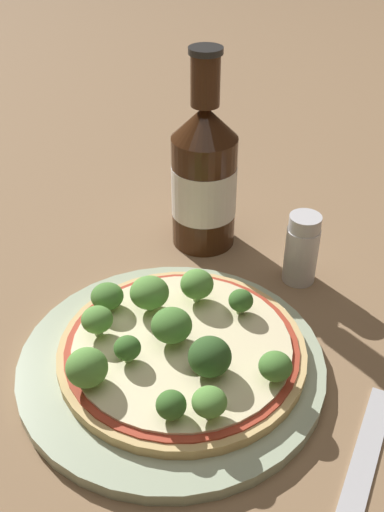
{
  "coord_description": "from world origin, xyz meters",
  "views": [
    {
      "loc": [
        0.18,
        -0.34,
        0.38
      ],
      "look_at": [
        -0.04,
        0.06,
        0.06
      ],
      "focal_mm": 42.0,
      "sensor_mm": 36.0,
      "label": 1
    }
  ],
  "objects_px": {
    "beer_bottle": "(204,177)",
    "fork": "(361,471)",
    "pepper_shaker": "(302,249)",
    "pizza": "(182,349)"
  },
  "relations": [
    {
      "from": "pepper_shaker",
      "to": "pizza",
      "type": "bearing_deg",
      "value": -105.6
    },
    {
      "from": "pizza",
      "to": "fork",
      "type": "xyz_separation_m",
      "value": [
        0.17,
        -0.03,
        -0.02
      ]
    },
    {
      "from": "beer_bottle",
      "to": "fork",
      "type": "height_order",
      "value": "beer_bottle"
    },
    {
      "from": "pepper_shaker",
      "to": "fork",
      "type": "xyz_separation_m",
      "value": [
        0.12,
        -0.2,
        -0.04
      ]
    },
    {
      "from": "pizza",
      "to": "fork",
      "type": "distance_m",
      "value": 0.17
    },
    {
      "from": "pepper_shaker",
      "to": "fork",
      "type": "bearing_deg",
      "value": -58.43
    },
    {
      "from": "beer_bottle",
      "to": "pepper_shaker",
      "type": "bearing_deg",
      "value": -8.1
    },
    {
      "from": "pizza",
      "to": "fork",
      "type": "height_order",
      "value": "pizza"
    },
    {
      "from": "pepper_shaker",
      "to": "fork",
      "type": "height_order",
      "value": "pepper_shaker"
    },
    {
      "from": "pizza",
      "to": "beer_bottle",
      "type": "distance_m",
      "value": 0.21
    }
  ]
}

